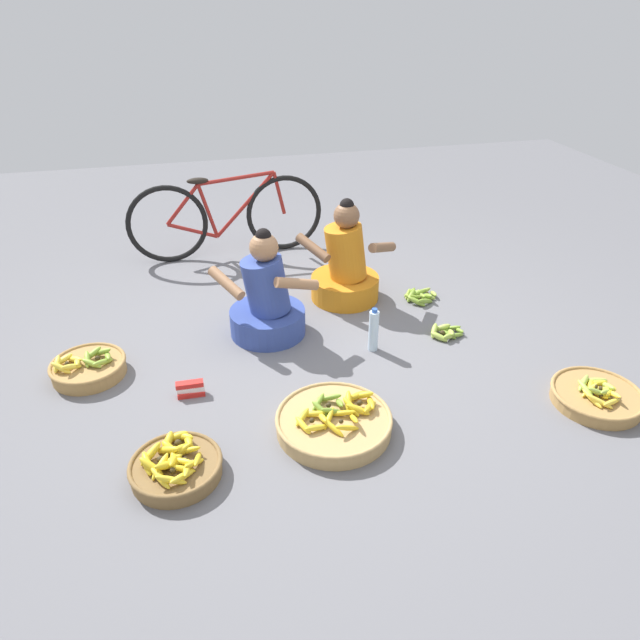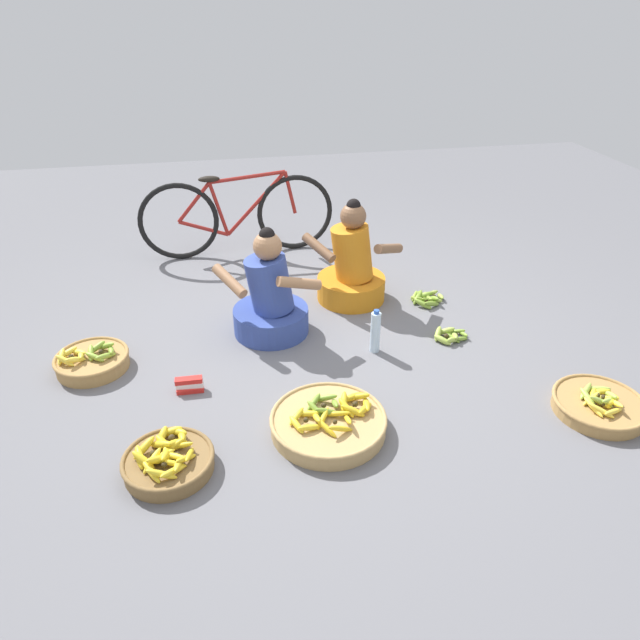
{
  "view_description": "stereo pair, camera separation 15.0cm",
  "coord_description": "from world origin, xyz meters",
  "views": [
    {
      "loc": [
        -0.72,
        -3.11,
        2.11
      ],
      "look_at": [
        0.0,
        -0.2,
        0.35
      ],
      "focal_mm": 32.16,
      "sensor_mm": 36.0,
      "label": 1
    },
    {
      "loc": [
        -0.57,
        -3.14,
        2.11
      ],
      "look_at": [
        0.0,
        -0.2,
        0.35
      ],
      "focal_mm": 32.16,
      "sensor_mm": 36.0,
      "label": 2
    }
  ],
  "objects": [
    {
      "name": "vendor_woman_front",
      "position": [
        -0.25,
        0.3,
        0.25
      ],
      "size": [
        0.71,
        0.52,
        0.77
      ],
      "color": "#334793",
      "rests_on": "ground"
    },
    {
      "name": "banana_basket_near_vendor",
      "position": [
        1.47,
        -0.93,
        0.05
      ],
      "size": [
        0.52,
        0.52,
        0.15
      ],
      "color": "#A87F47",
      "rests_on": "ground"
    },
    {
      "name": "banana_basket_back_left",
      "position": [
        -0.91,
        -0.93,
        0.06
      ],
      "size": [
        0.46,
        0.46,
        0.16
      ],
      "color": "brown",
      "rests_on": "ground"
    },
    {
      "name": "ground_plane",
      "position": [
        0.0,
        0.0,
        0.0
      ],
      "size": [
        10.0,
        10.0,
        0.0
      ],
      "primitive_type": "plane",
      "color": "slate"
    },
    {
      "name": "vendor_woman_behind",
      "position": [
        0.41,
        0.67,
        0.25
      ],
      "size": [
        0.74,
        0.54,
        0.8
      ],
      "color": "orange",
      "rests_on": "ground"
    },
    {
      "name": "loose_bananas_back_right",
      "position": [
        0.97,
        0.5,
        0.03
      ],
      "size": [
        0.28,
        0.27,
        0.09
      ],
      "color": "olive",
      "rests_on": "ground"
    },
    {
      "name": "banana_basket_mid_right",
      "position": [
        -0.07,
        -0.79,
        0.06
      ],
      "size": [
        0.64,
        0.64,
        0.16
      ],
      "color": "tan",
      "rests_on": "ground"
    },
    {
      "name": "banana_basket_near_bicycle",
      "position": [
        -1.42,
        0.07,
        0.06
      ],
      "size": [
        0.46,
        0.46,
        0.16
      ],
      "color": "#A87F47",
      "rests_on": "ground"
    },
    {
      "name": "loose_bananas_front_left",
      "position": [
        0.94,
        -0.04,
        0.03
      ],
      "size": [
        0.26,
        0.2,
        0.09
      ],
      "color": "#9EB747",
      "rests_on": "ground"
    },
    {
      "name": "packet_carton_stack",
      "position": [
        -0.81,
        -0.29,
        0.04
      ],
      "size": [
        0.17,
        0.07,
        0.09
      ],
      "color": "red",
      "rests_on": "ground"
    },
    {
      "name": "bicycle_leaning",
      "position": [
        -0.37,
        1.7,
        0.36
      ],
      "size": [
        1.7,
        0.11,
        0.73
      ],
      "color": "black",
      "rests_on": "ground"
    },
    {
      "name": "water_bottle",
      "position": [
        0.39,
        -0.08,
        0.15
      ],
      "size": [
        0.07,
        0.07,
        0.31
      ],
      "color": "silver",
      "rests_on": "ground"
    }
  ]
}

